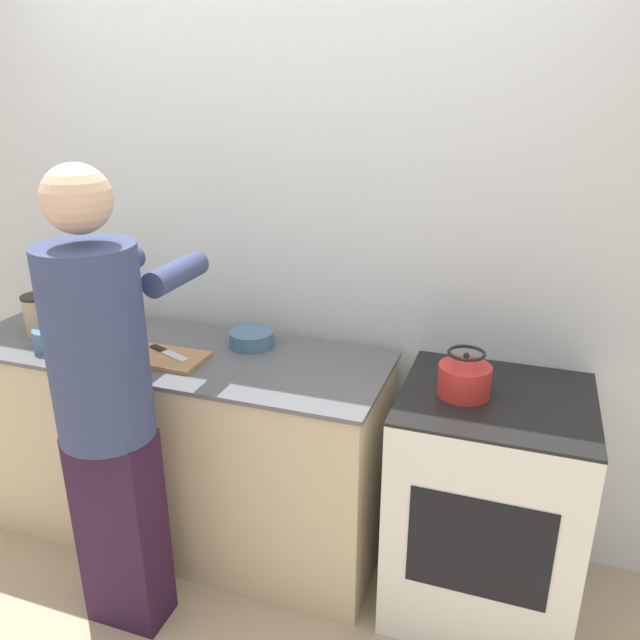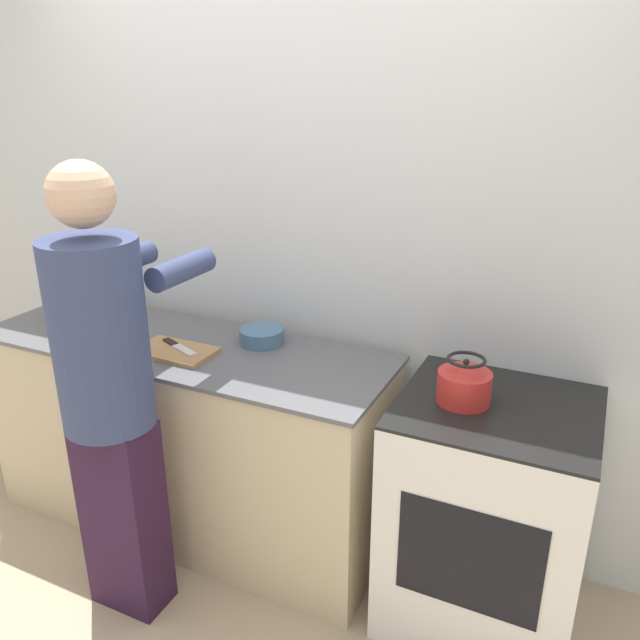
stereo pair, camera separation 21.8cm
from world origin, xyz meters
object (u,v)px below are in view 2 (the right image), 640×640
(oven, at_px, (486,514))
(person, at_px, (109,386))
(kettle, at_px, (464,383))
(canister_jar, at_px, (64,305))
(cutting_board, at_px, (175,351))
(bowl_prep, at_px, (262,336))
(knife, at_px, (178,346))

(oven, xyz_separation_m, person, (-1.24, -0.51, 0.48))
(oven, height_order, kettle, kettle)
(person, distance_m, canister_jar, 0.84)
(cutting_board, bearing_deg, kettle, 4.13)
(person, distance_m, bowl_prep, 0.69)
(oven, distance_m, cutting_board, 1.35)
(cutting_board, bearing_deg, oven, 4.76)
(bowl_prep, xyz_separation_m, canister_jar, (-0.92, -0.18, 0.06))
(cutting_board, distance_m, canister_jar, 0.67)
(knife, xyz_separation_m, kettle, (1.16, 0.06, 0.05))
(oven, xyz_separation_m, canister_jar, (-1.93, -0.04, 0.53))
(oven, distance_m, knife, 1.36)
(oven, height_order, cutting_board, cutting_board)
(kettle, bearing_deg, cutting_board, -175.87)
(cutting_board, xyz_separation_m, knife, (-0.00, 0.03, 0.01))
(cutting_board, relative_size, bowl_prep, 1.73)
(person, bearing_deg, canister_jar, 145.86)
(kettle, bearing_deg, oven, 10.88)
(oven, bearing_deg, canister_jar, -178.83)
(oven, xyz_separation_m, cutting_board, (-1.27, -0.11, 0.45))
(bowl_prep, bearing_deg, oven, -7.83)
(bowl_prep, relative_size, canister_jar, 1.05)
(canister_jar, bearing_deg, oven, 1.17)
(bowl_prep, bearing_deg, kettle, -10.25)
(canister_jar, bearing_deg, knife, -3.59)
(cutting_board, xyz_separation_m, bowl_prep, (0.27, 0.24, 0.02))
(knife, xyz_separation_m, bowl_prep, (0.27, 0.22, 0.01))
(cutting_board, height_order, knife, knife)
(oven, xyz_separation_m, kettle, (-0.12, -0.02, 0.51))
(person, height_order, canister_jar, person)
(oven, height_order, knife, knife)
(person, distance_m, kettle, 1.22)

